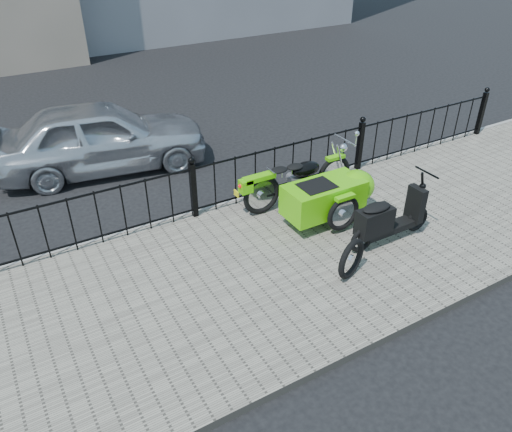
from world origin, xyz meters
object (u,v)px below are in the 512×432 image
scooter (387,220)px  sedan_car (101,137)px  spare_tire (351,259)px  motorcycle_sidecar (327,191)px

scooter → sedan_car: size_ratio=0.38×
spare_tire → sedan_car: 5.67m
spare_tire → motorcycle_sidecar: bearing=65.0°
spare_tire → sedan_car: sedan_car is taller
spare_tire → sedan_car: bearing=109.9°
sedan_car → motorcycle_sidecar: bearing=-136.6°
motorcycle_sidecar → sedan_car: bearing=124.1°
motorcycle_sidecar → sedan_car: size_ratio=0.56×
scooter → sedan_car: 5.74m
scooter → spare_tire: (-0.99, -0.39, -0.11)m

